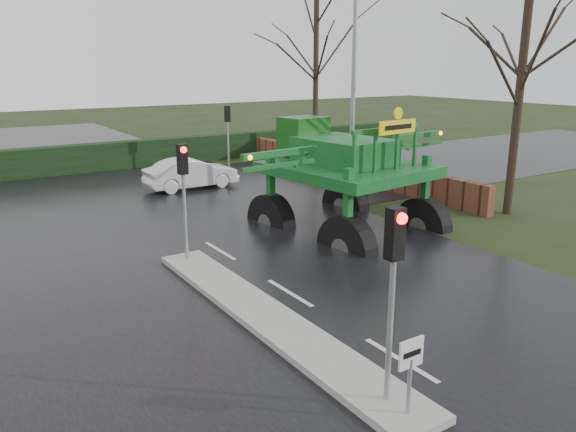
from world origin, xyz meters
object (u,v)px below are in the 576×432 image
traffic_signal_near (394,265)px  white_sedan (192,189)px  traffic_signal_mid (183,177)px  traffic_signal_far (228,123)px  keep_left_sign (411,364)px  street_light_right (349,56)px  crop_sprayer (343,168)px

traffic_signal_near → white_sedan: (4.28, 17.98, -2.59)m
traffic_signal_mid → traffic_signal_far: size_ratio=1.00×
keep_left_sign → street_light_right: (9.49, 13.50, 4.93)m
traffic_signal_near → traffic_signal_far: 22.42m
traffic_signal_mid → traffic_signal_near: bearing=-90.0°
traffic_signal_far → street_light_right: 8.86m
traffic_signal_near → traffic_signal_mid: same height
traffic_signal_far → keep_left_sign: bearing=70.1°
traffic_signal_mid → traffic_signal_far: (7.80, 12.52, 0.00)m
traffic_signal_near → white_sedan: 18.66m
traffic_signal_near → street_light_right: 16.46m
traffic_signal_near → traffic_signal_mid: 8.50m
street_light_right → traffic_signal_far: bearing=101.9°
traffic_signal_mid → street_light_right: street_light_right is taller
street_light_right → white_sedan: 9.37m
keep_left_sign → crop_sprayer: size_ratio=0.14×
keep_left_sign → traffic_signal_mid: traffic_signal_mid is taller
traffic_signal_mid → keep_left_sign: bearing=-90.0°
traffic_signal_far → crop_sprayer: crop_sprayer is taller
traffic_signal_far → white_sedan: 5.32m
traffic_signal_near → white_sedan: traffic_signal_near is taller
keep_left_sign → traffic_signal_far: size_ratio=0.38×
keep_left_sign → traffic_signal_mid: (0.00, 8.99, 1.53)m
traffic_signal_mid → crop_sprayer: size_ratio=0.36×
street_light_right → crop_sprayer: street_light_right is taller
traffic_signal_near → traffic_signal_far: same height
traffic_signal_near → traffic_signal_mid: size_ratio=1.00×
white_sedan → traffic_signal_far: bearing=-50.0°
traffic_signal_far → traffic_signal_mid: bearing=58.1°
traffic_signal_mid → traffic_signal_far: 14.75m
traffic_signal_mid → traffic_signal_far: bearing=58.1°
crop_sprayer → white_sedan: size_ratio=2.24×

